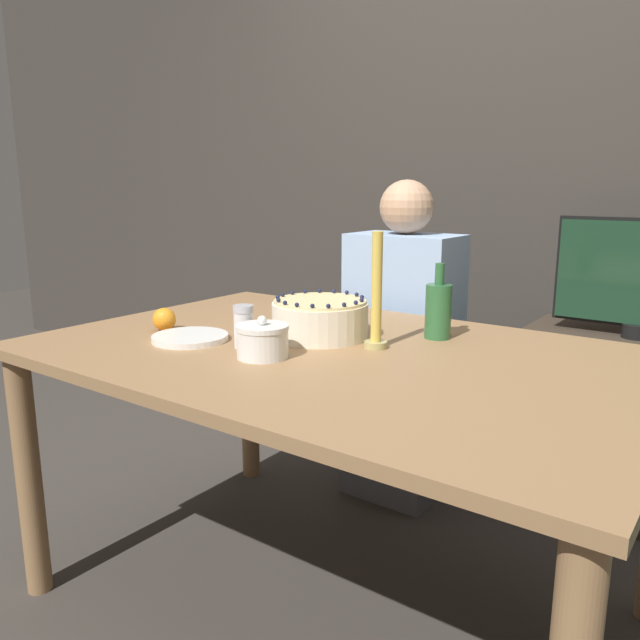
% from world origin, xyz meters
% --- Properties ---
extents(ground_plane, '(12.00, 12.00, 0.00)m').
position_xyz_m(ground_plane, '(0.00, 0.00, 0.00)').
color(ground_plane, '#3D3833').
extents(wall_behind, '(8.00, 0.05, 2.60)m').
position_xyz_m(wall_behind, '(0.00, 1.40, 1.30)').
color(wall_behind, '#38332D').
rests_on(wall_behind, ground_plane).
extents(dining_table, '(1.60, 1.05, 0.75)m').
position_xyz_m(dining_table, '(0.00, 0.00, 0.66)').
color(dining_table, '#936D47').
rests_on(dining_table, ground_plane).
extents(cake, '(0.27, 0.27, 0.12)m').
position_xyz_m(cake, '(-0.11, 0.08, 0.81)').
color(cake, '#EFE5CC').
rests_on(cake, dining_table).
extents(sugar_bowl, '(0.13, 0.13, 0.11)m').
position_xyz_m(sugar_bowl, '(-0.10, -0.17, 0.80)').
color(sugar_bowl, white).
rests_on(sugar_bowl, dining_table).
extents(sugar_shaker, '(0.05, 0.05, 0.11)m').
position_xyz_m(sugar_shaker, '(-0.21, -0.13, 0.81)').
color(sugar_shaker, white).
rests_on(sugar_shaker, dining_table).
extents(plate_stack, '(0.21, 0.21, 0.02)m').
position_xyz_m(plate_stack, '(-0.38, -0.16, 0.76)').
color(plate_stack, white).
rests_on(plate_stack, dining_table).
extents(candle, '(0.06, 0.06, 0.31)m').
position_xyz_m(candle, '(0.08, 0.07, 0.88)').
color(candle, tan).
rests_on(candle, dining_table).
extents(bottle, '(0.07, 0.07, 0.21)m').
position_xyz_m(bottle, '(0.16, 0.27, 0.83)').
color(bottle, '#2D6638').
rests_on(bottle, dining_table).
extents(orange_fruit_0, '(0.07, 0.07, 0.07)m').
position_xyz_m(orange_fruit_0, '(-0.53, -0.12, 0.79)').
color(orange_fruit_0, orange).
rests_on(orange_fruit_0, dining_table).
extents(person_man_blue_shirt, '(0.40, 0.34, 1.19)m').
position_xyz_m(person_man_blue_shirt, '(-0.19, 0.72, 0.52)').
color(person_man_blue_shirt, '#595960').
rests_on(person_man_blue_shirt, ground_plane).
extents(side_cabinet, '(0.76, 0.49, 0.64)m').
position_xyz_m(side_cabinet, '(0.54, 1.11, 0.32)').
color(side_cabinet, '#382D23').
rests_on(side_cabinet, ground_plane).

